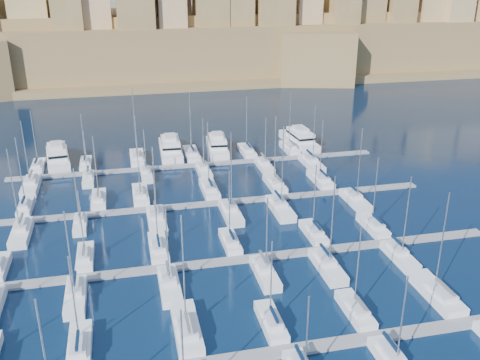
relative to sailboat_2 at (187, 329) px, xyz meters
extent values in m
plane|color=black|center=(10.71, 27.93, -0.77)|extent=(600.00, 600.00, 0.00)
cube|color=slate|center=(10.71, -6.07, -0.57)|extent=(84.00, 2.00, 0.40)
cube|color=slate|center=(10.71, 15.93, -0.57)|extent=(84.00, 2.00, 0.40)
cube|color=slate|center=(10.71, 37.93, -0.57)|extent=(84.00, 2.00, 0.40)
cube|color=slate|center=(10.71, 59.93, -0.57)|extent=(84.00, 2.00, 0.40)
cube|color=silver|center=(-12.80, -0.60, -0.25)|extent=(2.68, 8.92, 1.65)
cube|color=silver|center=(-12.80, -1.50, 0.92)|extent=(1.87, 4.02, 0.70)
cylinder|color=#9EA0A8|center=(-12.80, -0.16, 6.27)|extent=(0.18, 0.18, 11.40)
cube|color=#071A34|center=(-12.80, -1.94, 1.97)|extent=(0.35, 3.57, 0.35)
cube|color=silver|center=(0.00, 0.12, -0.21)|extent=(3.11, 10.38, 1.72)
cube|color=silver|center=(0.00, -0.91, 1.00)|extent=(2.18, 4.67, 0.70)
cylinder|color=#9EA0A8|center=(0.00, 0.64, 7.97)|extent=(0.18, 0.18, 14.65)
cube|color=#595B60|center=(0.00, -1.43, 2.05)|extent=(0.35, 4.15, 0.35)
cube|color=silver|center=(10.63, -0.93, -0.27)|extent=(2.48, 8.28, 1.61)
cube|color=silver|center=(10.63, -1.75, 0.89)|extent=(1.74, 3.73, 0.70)
cylinder|color=#9EA0A8|center=(10.63, -0.51, 5.90)|extent=(0.18, 0.18, 10.72)
cube|color=#071A34|center=(10.63, -2.17, 1.94)|extent=(0.35, 3.31, 0.35)
cube|color=silver|center=(22.10, -0.91, -0.27)|extent=(2.49, 8.30, 1.62)
cube|color=silver|center=(22.10, -1.74, 0.89)|extent=(1.74, 3.74, 0.70)
cylinder|color=#9EA0A8|center=(22.10, -0.50, 6.27)|extent=(0.18, 0.18, 11.45)
cube|color=#595B60|center=(22.10, -2.16, 1.94)|extent=(0.35, 3.32, 0.35)
cube|color=silver|center=(34.62, 0.16, -0.21)|extent=(3.13, 10.45, 1.72)
cube|color=silver|center=(34.62, -0.89, 1.00)|extent=(2.19, 4.70, 0.70)
cylinder|color=#9EA0A8|center=(34.62, 0.68, 7.74)|extent=(0.18, 0.18, 14.18)
cube|color=#595B60|center=(34.62, -1.41, 2.05)|extent=(0.35, 4.18, 0.35)
cylinder|color=#9EA0A8|center=(-1.74, -12.06, 6.02)|extent=(0.18, 0.18, 10.88)
cylinder|color=#9EA0A8|center=(11.42, -11.48, 5.55)|extent=(0.18, 0.18, 10.04)
cube|color=#071A34|center=(11.42, -9.88, 1.93)|extent=(0.35, 3.21, 0.35)
cube|color=silver|center=(22.17, -10.50, 0.91)|extent=(1.80, 3.86, 0.70)
cylinder|color=#9EA0A8|center=(22.17, -11.79, 6.11)|extent=(0.18, 0.18, 11.12)
cube|color=#071A34|center=(22.17, -10.07, 1.96)|extent=(0.35, 3.43, 0.35)
cube|color=silver|center=(-25.48, 20.88, -0.28)|extent=(2.37, 7.89, 1.59)
cube|color=silver|center=(-13.04, 21.12, -0.26)|extent=(2.51, 8.38, 1.62)
cube|color=silver|center=(-13.04, 20.29, 0.90)|extent=(1.76, 3.77, 0.70)
cylinder|color=#9EA0A8|center=(-13.04, 21.54, 5.73)|extent=(0.18, 0.18, 10.37)
cube|color=#595B60|center=(-13.04, 19.87, 1.95)|extent=(0.35, 3.35, 0.35)
cube|color=silver|center=(-1.73, 21.62, -0.24)|extent=(2.81, 9.36, 1.67)
cube|color=silver|center=(-1.73, 20.68, 0.94)|extent=(1.97, 4.21, 0.70)
cylinder|color=#9EA0A8|center=(-1.73, 22.08, 7.45)|extent=(0.18, 0.18, 13.71)
cube|color=#071A34|center=(-1.73, 20.21, 1.99)|extent=(0.35, 3.74, 0.35)
cube|color=silver|center=(9.94, 21.06, -0.27)|extent=(2.48, 8.26, 1.61)
cube|color=silver|center=(9.94, 20.24, 0.89)|extent=(1.73, 3.72, 0.70)
cylinder|color=#9EA0A8|center=(9.94, 21.48, 6.37)|extent=(0.18, 0.18, 11.65)
cube|color=#071A34|center=(9.94, 19.83, 1.94)|extent=(0.35, 3.30, 0.35)
cube|color=silver|center=(24.39, 21.14, -0.26)|extent=(2.52, 8.41, 1.62)
cube|color=silver|center=(24.39, 20.30, 0.90)|extent=(1.77, 3.79, 0.70)
cylinder|color=#9EA0A8|center=(24.39, 21.56, 6.30)|extent=(0.18, 0.18, 11.50)
cube|color=#071A34|center=(24.39, 19.88, 1.95)|extent=(0.35, 3.36, 0.35)
cube|color=silver|center=(35.35, 21.23, -0.26)|extent=(2.58, 8.59, 1.63)
cube|color=silver|center=(35.35, 20.37, 0.91)|extent=(1.80, 3.86, 0.70)
cylinder|color=#9EA0A8|center=(35.35, 21.66, 6.47)|extent=(0.18, 0.18, 11.83)
cube|color=#071A34|center=(35.35, 19.94, 1.96)|extent=(0.35, 3.43, 0.35)
cube|color=silver|center=(-13.87, 10.37, -0.25)|extent=(2.74, 9.13, 1.66)
cube|color=silver|center=(-13.87, 11.28, 0.93)|extent=(1.92, 4.11, 0.70)
cylinder|color=#9EA0A8|center=(-13.87, 9.91, 6.79)|extent=(0.18, 0.18, 12.42)
cube|color=#071A34|center=(-13.87, 11.74, 1.98)|extent=(0.35, 3.65, 0.35)
cube|color=silver|center=(-1.10, 10.25, -0.24)|extent=(2.81, 9.37, 1.67)
cube|color=silver|center=(-1.10, 11.18, 0.94)|extent=(1.97, 4.22, 0.70)
cylinder|color=#9EA0A8|center=(-1.10, 9.78, 6.56)|extent=(0.18, 0.18, 11.93)
cube|color=#595B60|center=(-1.10, 11.65, 1.99)|extent=(0.35, 3.75, 0.35)
cube|color=silver|center=(12.96, 10.45, -0.25)|extent=(2.69, 8.97, 1.65)
cube|color=silver|center=(12.96, 11.35, 0.92)|extent=(1.88, 4.04, 0.70)
cylinder|color=#9EA0A8|center=(12.96, 10.00, 6.41)|extent=(0.18, 0.18, 11.67)
cube|color=#595B60|center=(12.96, 11.80, 1.97)|extent=(0.35, 3.59, 0.35)
cube|color=silver|center=(22.63, 10.16, -0.24)|extent=(2.86, 9.55, 1.68)
cube|color=silver|center=(22.63, 11.12, 0.95)|extent=(2.00, 4.30, 0.70)
cylinder|color=#9EA0A8|center=(22.63, 9.68, 7.63)|extent=(0.18, 0.18, 14.06)
cube|color=#071A34|center=(22.63, 11.59, 2.00)|extent=(0.35, 3.82, 0.35)
cube|color=silver|center=(34.77, 10.64, -0.26)|extent=(2.57, 8.58, 1.63)
cube|color=silver|center=(34.77, 11.50, 0.91)|extent=(1.80, 3.86, 0.70)
cylinder|color=#9EA0A8|center=(34.77, 10.21, 6.96)|extent=(0.18, 0.18, 12.82)
cube|color=#071A34|center=(34.77, 11.93, 1.96)|extent=(0.35, 3.43, 0.35)
cube|color=silver|center=(-24.73, 43.00, -0.27)|extent=(2.44, 8.13, 1.61)
cube|color=silver|center=(-24.73, 42.19, 0.88)|extent=(1.71, 3.66, 0.70)
cylinder|color=#9EA0A8|center=(-24.73, 43.40, 6.97)|extent=(0.18, 0.18, 12.88)
cube|color=#071A34|center=(-24.73, 41.78, 1.93)|extent=(0.35, 3.25, 0.35)
cube|color=silver|center=(-11.37, 43.41, -0.25)|extent=(2.69, 8.95, 1.65)
cube|color=silver|center=(-11.37, 42.52, 0.92)|extent=(1.88, 4.03, 0.70)
cylinder|color=#9EA0A8|center=(-11.37, 43.86, 6.61)|extent=(0.18, 0.18, 12.08)
cube|color=#595B60|center=(-11.37, 42.07, 1.97)|extent=(0.35, 3.58, 0.35)
cube|color=silver|center=(-3.39, 43.88, -0.23)|extent=(2.97, 9.90, 1.70)
cube|color=silver|center=(-3.39, 42.89, 0.97)|extent=(2.08, 4.46, 0.70)
cylinder|color=#9EA0A8|center=(-3.39, 44.38, 8.30)|extent=(0.18, 0.18, 15.37)
cube|color=#595B60|center=(-3.39, 42.40, 2.02)|extent=(0.35, 3.96, 0.35)
cube|color=silver|center=(10.39, 43.86, -0.23)|extent=(2.95, 9.84, 1.69)
cube|color=silver|center=(10.39, 42.87, 0.97)|extent=(2.07, 4.43, 0.70)
cylinder|color=#9EA0A8|center=(10.39, 44.35, 7.24)|extent=(0.18, 0.18, 13.24)
cube|color=#071A34|center=(10.39, 42.38, 2.02)|extent=(0.35, 3.94, 0.35)
cube|color=silver|center=(24.14, 43.65, -0.24)|extent=(2.83, 9.43, 1.67)
cube|color=silver|center=(24.14, 42.71, 0.95)|extent=(1.98, 4.24, 0.70)
cylinder|color=#9EA0A8|center=(24.14, 44.12, 7.44)|extent=(0.18, 0.18, 13.68)
cube|color=#595B60|center=(24.14, 42.24, 2.00)|extent=(0.35, 3.77, 0.35)
cube|color=silver|center=(34.24, 43.82, -0.23)|extent=(2.93, 9.77, 1.69)
cube|color=silver|center=(34.24, 42.84, 0.96)|extent=(2.05, 4.40, 0.70)
cylinder|color=#9EA0A8|center=(34.24, 44.31, 6.70)|extent=(0.18, 0.18, 12.17)
cube|color=#071A34|center=(34.24, 42.35, 2.01)|extent=(0.35, 3.91, 0.35)
cube|color=silver|center=(-23.94, 31.99, -0.23)|extent=(2.97, 9.89, 1.69)
cube|color=silver|center=(-23.94, 32.98, 0.97)|extent=(2.08, 4.45, 0.70)
cylinder|color=#9EA0A8|center=(-23.94, 31.50, 7.84)|extent=(0.18, 0.18, 14.43)
cube|color=#595B60|center=(-23.94, 33.47, 2.02)|extent=(0.35, 3.96, 0.35)
cube|color=silver|center=(-14.36, 33.19, -0.29)|extent=(2.24, 7.48, 1.57)
cube|color=silver|center=(-14.36, 33.94, 0.85)|extent=(1.57, 3.37, 0.70)
cylinder|color=#9EA0A8|center=(-14.36, 32.82, 5.48)|extent=(0.18, 0.18, 9.96)
cube|color=#595B60|center=(-14.36, 34.32, 1.90)|extent=(0.35, 2.99, 0.35)
cube|color=silver|center=(-1.20, 31.74, -0.21)|extent=(3.11, 10.38, 1.72)
cube|color=silver|center=(-1.20, 32.78, 1.00)|extent=(2.18, 4.67, 0.70)
cylinder|color=#9EA0A8|center=(-1.20, 31.22, 7.22)|extent=(0.18, 0.18, 13.16)
cube|color=#595B60|center=(-1.20, 33.30, 2.05)|extent=(0.35, 4.15, 0.35)
cube|color=silver|center=(12.34, 31.95, -0.22)|extent=(2.99, 9.97, 1.70)
cube|color=silver|center=(12.34, 32.95, 0.97)|extent=(2.09, 4.49, 0.70)
cylinder|color=#9EA0A8|center=(12.34, 31.45, 8.03)|extent=(0.18, 0.18, 14.82)
cube|color=#071A34|center=(12.34, 33.45, 2.02)|extent=(0.35, 3.99, 0.35)
cube|color=silver|center=(21.74, 31.76, -0.22)|extent=(3.10, 10.35, 1.72)
cube|color=silver|center=(21.74, 32.79, 0.99)|extent=(2.17, 4.66, 0.70)
cylinder|color=#9EA0A8|center=(21.74, 31.24, 8.33)|extent=(0.18, 0.18, 15.37)
cube|color=#071A34|center=(21.74, 33.31, 2.04)|extent=(0.35, 4.14, 0.35)
cube|color=silver|center=(36.96, 32.20, -0.24)|extent=(2.84, 9.47, 1.67)
cube|color=silver|center=(36.96, 33.15, 0.95)|extent=(1.99, 4.26, 0.70)
cylinder|color=#9EA0A8|center=(36.96, 31.72, 7.58)|extent=(0.18, 0.18, 13.97)
cube|color=#071A34|center=(36.96, 33.62, 2.00)|extent=(0.35, 3.79, 0.35)
cube|color=silver|center=(-25.11, 65.40, -0.25)|extent=(2.68, 8.93, 1.65)
cube|color=silver|center=(-25.11, 64.51, 0.92)|extent=(1.88, 4.02, 0.70)
cylinder|color=#9EA0A8|center=(-25.11, 65.85, 6.71)|extent=(0.18, 0.18, 12.28)
cube|color=#071A34|center=(-25.11, 64.06, 1.97)|extent=(0.35, 3.57, 0.35)
cube|color=silver|center=(-14.66, 65.12, -0.26)|extent=(2.51, 8.37, 1.62)
cube|color=silver|center=(-14.66, 64.28, 0.89)|extent=(1.76, 3.77, 0.70)
cylinder|color=#9EA0A8|center=(-14.66, 65.54, 6.05)|extent=(0.18, 0.18, 11.02)
cube|color=#071A34|center=(-14.66, 63.86, 1.94)|extent=(0.35, 3.35, 0.35)
cube|color=silver|center=(-3.00, 66.30, -0.21)|extent=(3.22, 10.72, 1.74)
cube|color=silver|center=(-3.00, 65.22, 1.01)|extent=(2.25, 4.83, 0.70)
cylinder|color=#9EA0A8|center=(-3.00, 66.83, 8.49)|extent=(0.18, 0.18, 15.65)
cube|color=#595B60|center=(-3.00, 64.69, 2.06)|extent=(0.35, 4.29, 0.35)
cube|color=silver|center=(9.91, 66.25, -0.21)|extent=(3.19, 10.63, 1.73)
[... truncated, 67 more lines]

